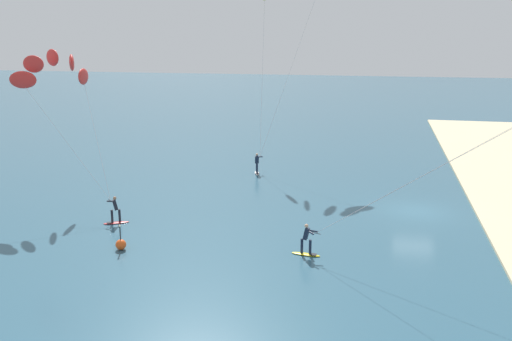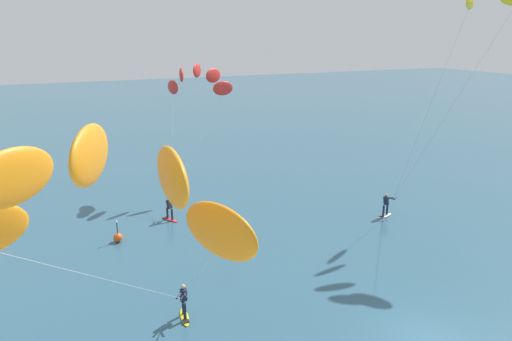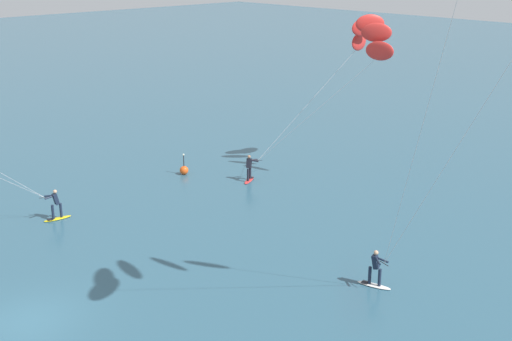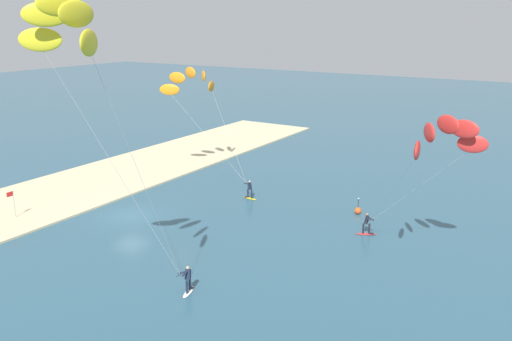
{
  "view_description": "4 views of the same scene",
  "coord_description": "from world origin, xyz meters",
  "px_view_note": "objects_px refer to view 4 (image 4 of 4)",
  "views": [
    {
      "loc": [
        -35.58,
        2.62,
        11.04
      ],
      "look_at": [
        -4.37,
        9.5,
        3.23
      ],
      "focal_mm": 39.27,
      "sensor_mm": 36.0,
      "label": 1
    },
    {
      "loc": [
        -13.78,
        -12.66,
        12.41
      ],
      "look_at": [
        -2.0,
        12.95,
        4.25
      ],
      "focal_mm": 33.67,
      "sensor_mm": 36.0,
      "label": 2
    },
    {
      "loc": [
        22.88,
        -9.59,
        13.76
      ],
      "look_at": [
        -0.24,
        12.43,
        3.3
      ],
      "focal_mm": 47.52,
      "sensor_mm": 36.0,
      "label": 3
    },
    {
      "loc": [
        29.64,
        30.37,
        15.36
      ],
      "look_at": [
        -3.59,
        9.78,
        4.41
      ],
      "focal_mm": 38.05,
      "sensor_mm": 36.0,
      "label": 4
    }
  ],
  "objects_px": {
    "beach_flag": "(12,199)",
    "kitesurfer_mid_water": "(193,84)",
    "marker_buoy": "(358,210)",
    "kitesurfer_far_out": "(67,35)",
    "kitesurfer_nearshore": "(443,141)"
  },
  "relations": [
    {
      "from": "kitesurfer_mid_water",
      "to": "beach_flag",
      "type": "bearing_deg",
      "value": -12.14
    },
    {
      "from": "marker_buoy",
      "to": "beach_flag",
      "type": "relative_size",
      "value": 0.63
    },
    {
      "from": "marker_buoy",
      "to": "beach_flag",
      "type": "height_order",
      "value": "beach_flag"
    },
    {
      "from": "kitesurfer_mid_water",
      "to": "beach_flag",
      "type": "relative_size",
      "value": 5.58
    },
    {
      "from": "kitesurfer_nearshore",
      "to": "marker_buoy",
      "type": "relative_size",
      "value": 7.31
    },
    {
      "from": "kitesurfer_far_out",
      "to": "beach_flag",
      "type": "bearing_deg",
      "value": -113.93
    },
    {
      "from": "marker_buoy",
      "to": "kitesurfer_nearshore",
      "type": "bearing_deg",
      "value": 45.04
    },
    {
      "from": "kitesurfer_mid_water",
      "to": "kitesurfer_far_out",
      "type": "xyz_separation_m",
      "value": [
        26.13,
        13.87,
        5.53
      ]
    },
    {
      "from": "kitesurfer_far_out",
      "to": "marker_buoy",
      "type": "bearing_deg",
      "value": 168.05
    },
    {
      "from": "beach_flag",
      "to": "kitesurfer_mid_water",
      "type": "bearing_deg",
      "value": 167.86
    },
    {
      "from": "kitesurfer_nearshore",
      "to": "kitesurfer_far_out",
      "type": "xyz_separation_m",
      "value": [
        15.59,
        -12.83,
        6.16
      ]
    },
    {
      "from": "kitesurfer_mid_water",
      "to": "beach_flag",
      "type": "height_order",
      "value": "kitesurfer_mid_water"
    },
    {
      "from": "kitesurfer_nearshore",
      "to": "kitesurfer_mid_water",
      "type": "distance_m",
      "value": 28.72
    },
    {
      "from": "kitesurfer_nearshore",
      "to": "beach_flag",
      "type": "bearing_deg",
      "value": -75.9
    },
    {
      "from": "kitesurfer_far_out",
      "to": "marker_buoy",
      "type": "distance_m",
      "value": 27.96
    }
  ]
}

